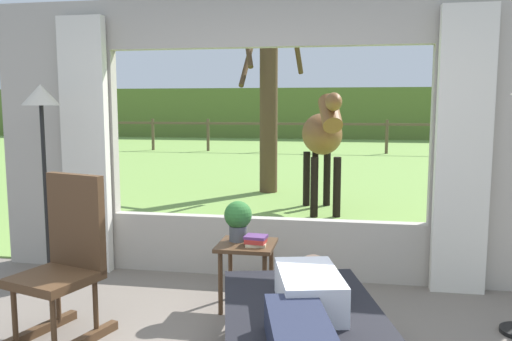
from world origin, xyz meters
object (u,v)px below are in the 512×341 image
object	(u,v)px
potted_plant	(238,218)
horse	(323,135)
reclining_person	(306,304)
book_stack	(256,240)
floor_lamp_left	(42,124)
pasture_tree	(268,110)
rocking_chair	(66,259)
side_table	(247,255)

from	to	relation	value
potted_plant	horse	bearing A→B (deg)	82.52
reclining_person	horse	distance (m)	4.94
book_stack	floor_lamp_left	bearing A→B (deg)	171.26
reclining_person	pasture_tree	distance (m)	6.72
reclining_person	rocking_chair	size ratio (longest dim) A/B	1.27
side_table	horse	distance (m)	3.81
side_table	floor_lamp_left	bearing A→B (deg)	172.68
rocking_chair	potted_plant	distance (m)	1.30
rocking_chair	floor_lamp_left	distance (m)	1.49
rocking_chair	pasture_tree	size ratio (longest dim) A/B	0.34
reclining_person	side_table	bearing A→B (deg)	101.92
book_stack	potted_plant	bearing A→B (deg)	143.89
rocking_chair	horse	world-z (taller)	horse
book_stack	side_table	bearing A→B (deg)	144.63
potted_plant	pasture_tree	world-z (taller)	pasture_tree
reclining_person	potted_plant	distance (m)	1.40
floor_lamp_left	pasture_tree	distance (m)	5.26
book_stack	pasture_tree	bearing A→B (deg)	97.69
horse	book_stack	bearing A→B (deg)	73.33
horse	rocking_chair	bearing A→B (deg)	59.23
potted_plant	book_stack	size ratio (longest dim) A/B	1.80
side_table	book_stack	world-z (taller)	book_stack
book_stack	floor_lamp_left	xyz separation A→B (m)	(-1.93, 0.30, 0.86)
side_table	horse	xyz separation A→B (m)	(0.40, 3.72, 0.73)
reclining_person	side_table	xyz separation A→B (m)	(-0.56, 1.17, -0.10)
book_stack	horse	distance (m)	3.84
horse	side_table	bearing A→B (deg)	71.97
potted_plant	pasture_tree	distance (m)	5.39
reclining_person	book_stack	distance (m)	1.21
rocking_chair	side_table	size ratio (longest dim) A/B	2.15
pasture_tree	rocking_chair	bearing A→B (deg)	-94.41
book_stack	reclining_person	bearing A→B (deg)	-66.98
floor_lamp_left	side_table	bearing A→B (deg)	-7.32
side_table	potted_plant	distance (m)	0.29
potted_plant	pasture_tree	xyz separation A→B (m)	(-0.57, 5.30, 0.80)
floor_lamp_left	potted_plant	bearing A→B (deg)	-5.73
floor_lamp_left	rocking_chair	bearing A→B (deg)	-52.63
potted_plant	horse	xyz separation A→B (m)	(0.48, 3.66, 0.45)
reclining_person	side_table	distance (m)	1.30
side_table	rocking_chair	bearing A→B (deg)	-147.36
side_table	pasture_tree	world-z (taller)	pasture_tree
rocking_chair	floor_lamp_left	world-z (taller)	floor_lamp_left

